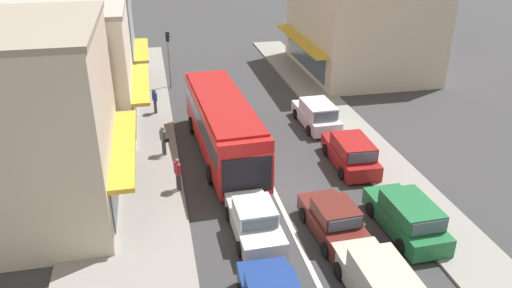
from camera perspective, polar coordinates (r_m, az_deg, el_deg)
name	(u,v)px	position (r m, az deg, el deg)	size (l,w,h in m)	color
ground_plane	(273,190)	(23.97, 1.99, -5.25)	(140.00, 140.00, 0.00)	#353538
lane_centre_line	(256,153)	(27.40, -0.01, -1.07)	(0.20, 28.00, 0.01)	silver
sidewalk_left	(130,148)	(28.74, -14.24, -0.44)	(5.20, 44.00, 0.14)	gray
kerb_right	(349,129)	(30.84, 10.55, 1.73)	(2.80, 44.00, 0.12)	gray
shopfront_corner_near	(34,123)	(22.73, -24.06, 2.25)	(7.11, 8.76, 8.27)	beige
shopfront_mid_block	(63,71)	(30.97, -21.15, 7.76)	(8.61, 8.11, 7.44)	silver
shopfront_far_end	(79,41)	(38.56, -19.62, 10.98)	(8.77, 7.17, 7.12)	#84939E
building_right_far	(360,22)	(42.04, 11.81, 13.46)	(10.08, 12.11, 7.79)	beige
city_bus	(223,123)	(26.59, -3.83, 2.47)	(3.11, 10.96, 3.23)	red
wagon_adjacent_lane_lead	(380,284)	(17.93, 14.02, -15.28)	(2.01, 4.53, 1.58)	#B7B29E
sedan_behind_bus_mid	(334,221)	(20.78, 8.94, -8.73)	(2.05, 4.28, 1.47)	#561E19
sedan_queue_far_back	(254,221)	(20.56, -0.18, -8.78)	(1.97, 4.24, 1.47)	silver
parked_wagon_kerb_front	(407,217)	(21.59, 16.87, -7.94)	(2.02, 4.54, 1.58)	#1E6638
parked_wagon_kerb_second	(351,153)	(26.24, 10.79, -1.01)	(2.05, 4.56, 1.58)	maroon
parked_wagon_kerb_third	(317,115)	(30.83, 6.94, 3.36)	(2.02, 4.54, 1.58)	silver
traffic_light_downstreet	(168,50)	(37.37, -9.98, 10.51)	(0.32, 0.24, 4.20)	gray
pedestrian_with_handbag_near	(163,139)	(27.05, -10.53, 0.60)	(0.47, 0.62, 1.63)	#4C4742
pedestrian_browsing_midblock	(155,99)	(32.83, -11.49, 5.02)	(0.32, 0.55, 1.63)	#4C4742
pedestrian_far_walker	(178,172)	(23.55, -8.94, -3.19)	(0.34, 0.53, 1.63)	#333338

